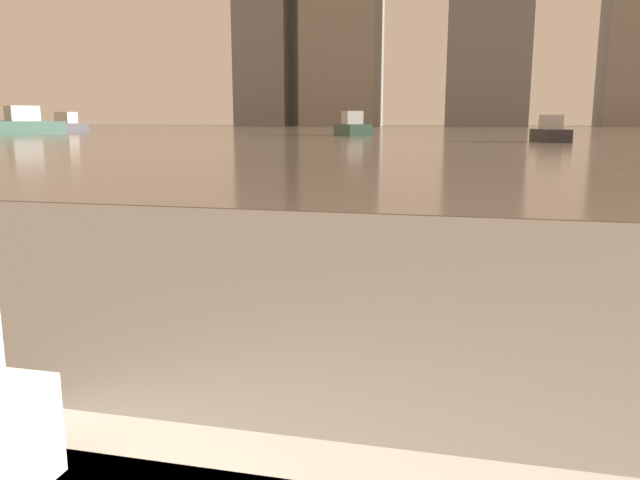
% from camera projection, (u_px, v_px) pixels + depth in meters
% --- Properties ---
extents(harbor_water, '(180.00, 110.00, 0.01)m').
position_uv_depth(harbor_water, '(466.00, 132.00, 59.38)').
color(harbor_water, gray).
rests_on(harbor_water, ground_plane).
extents(harbor_boat_0, '(1.64, 3.59, 1.30)m').
position_uv_depth(harbor_boat_0, '(550.00, 132.00, 30.35)').
color(harbor_boat_0, '#2D2D33').
rests_on(harbor_boat_0, harbor_water).
extents(harbor_boat_1, '(2.11, 4.73, 1.72)m').
position_uv_depth(harbor_boat_1, '(67.00, 126.00, 52.05)').
color(harbor_boat_1, '#4C4C51').
rests_on(harbor_boat_1, harbor_water).
extents(harbor_boat_2, '(3.33, 4.64, 1.66)m').
position_uv_depth(harbor_boat_2, '(352.00, 127.00, 42.87)').
color(harbor_boat_2, '#335647').
rests_on(harbor_boat_2, harbor_water).
extents(harbor_boat_3, '(1.35, 2.90, 1.05)m').
position_uv_depth(harbor_boat_3, '(7.00, 128.00, 58.39)').
color(harbor_boat_3, '#4C4C51').
rests_on(harbor_boat_3, harbor_water).
extents(harbor_boat_4, '(4.42, 5.76, 2.08)m').
position_uv_depth(harbor_boat_4, '(23.00, 125.00, 45.75)').
color(harbor_boat_4, '#335647').
rests_on(harbor_boat_4, harbor_water).
extents(skyline_tower_0, '(10.03, 11.06, 38.76)m').
position_uv_depth(skyline_tower_0, '(266.00, 22.00, 117.96)').
color(skyline_tower_0, slate).
rests_on(skyline_tower_0, ground_plane).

